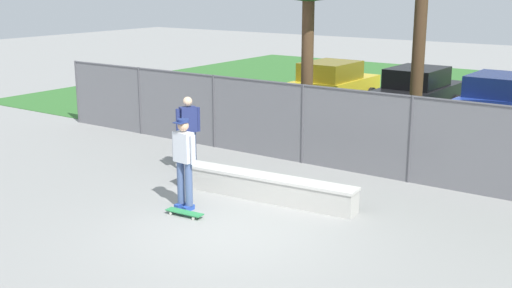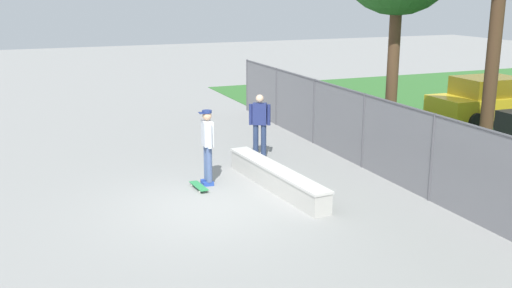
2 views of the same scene
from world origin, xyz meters
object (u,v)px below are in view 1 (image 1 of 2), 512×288
(concrete_ledge, at_px, (263,187))
(skateboarder, at_px, (184,159))
(skateboard, at_px, (184,212))
(car_yellow, at_px, (331,84))
(car_blue, at_px, (498,100))
(bystander, at_px, (188,131))
(car_black, at_px, (417,92))

(concrete_ledge, xyz_separation_m, skateboarder, (-0.92, -1.40, 0.76))
(skateboard, bearing_deg, car_yellow, 104.91)
(car_blue, bearing_deg, concrete_ledge, -101.72)
(skateboard, distance_m, car_blue, 12.05)
(concrete_ledge, bearing_deg, car_blue, 78.28)
(concrete_ledge, height_order, car_blue, car_blue)
(car_yellow, bearing_deg, bystander, -82.75)
(concrete_ledge, bearing_deg, skateboarder, -123.49)
(bystander, bearing_deg, car_yellow, 97.25)
(skateboard, bearing_deg, concrete_ledge, 68.68)
(skateboarder, distance_m, skateboard, 1.04)
(skateboarder, xyz_separation_m, car_black, (0.32, 11.49, -0.19))
(concrete_ledge, bearing_deg, car_black, 93.42)
(car_blue, bearing_deg, skateboarder, -104.74)
(skateboard, relative_size, bystander, 0.45)
(concrete_ledge, distance_m, car_black, 10.13)
(skateboard, bearing_deg, car_blue, 76.82)
(concrete_ledge, relative_size, car_yellow, 0.98)
(skateboard, xyz_separation_m, bystander, (-1.91, 2.36, 0.94))
(car_yellow, xyz_separation_m, car_blue, (5.82, 0.13, 0.00))
(concrete_ledge, height_order, bystander, bystander)
(skateboarder, height_order, car_blue, skateboarder)
(skateboarder, relative_size, car_blue, 0.43)
(concrete_ledge, xyz_separation_m, car_yellow, (-3.75, 9.87, 0.57))
(skateboarder, bearing_deg, car_black, 88.41)
(skateboard, xyz_separation_m, car_blue, (2.74, 11.71, 0.77))
(skateboard, height_order, bystander, bystander)
(skateboard, bearing_deg, bystander, 128.99)
(skateboarder, bearing_deg, skateboard, -51.23)
(skateboard, distance_m, car_black, 11.84)
(skateboarder, xyz_separation_m, bystander, (-1.66, 2.04, -0.02))
(concrete_ledge, bearing_deg, bystander, 165.90)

